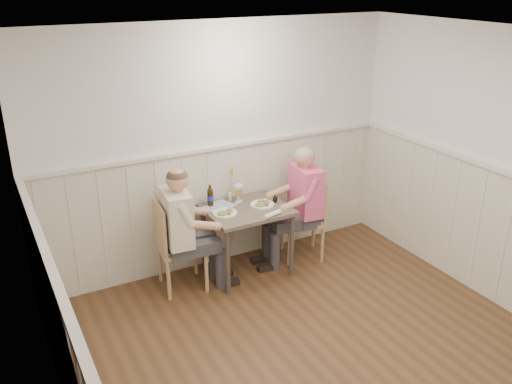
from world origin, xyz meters
The scene contains 16 objects.
ground_plane centered at (0.00, 0.00, 0.00)m, with size 4.50×4.50×0.00m, color #4A311E.
room_shell centered at (0.00, 0.00, 1.52)m, with size 4.04×4.54×2.60m.
wainscot centered at (0.00, 0.69, 0.69)m, with size 4.00×4.49×1.34m.
dining_table centered at (0.11, 1.84, 0.64)m, with size 0.84×0.70×0.75m.
chair_right centered at (0.87, 1.84, 0.50)m, with size 0.55×0.55×0.92m.
chair_left centered at (-0.67, 1.89, 0.52)m, with size 0.49×0.49×0.95m.
man_in_pink centered at (0.77, 1.81, 0.56)m, with size 0.65×0.45×1.34m.
diner_cream centered at (-0.63, 1.81, 0.56)m, with size 0.65×0.45×1.34m.
plate_man centered at (0.27, 1.82, 0.77)m, with size 0.25×0.25×0.06m.
plate_diner centered at (-0.17, 1.80, 0.77)m, with size 0.25×0.25×0.06m.
beer_glass_a centered at (0.11, 2.03, 0.88)m, with size 0.08×0.08×0.19m.
beer_glass_b centered at (0.09, 2.01, 0.88)m, with size 0.08×0.08×0.19m.
beer_bottle centered at (-0.20, 2.07, 0.85)m, with size 0.07×0.07×0.23m.
rolled_napkin centered at (0.23, 1.53, 0.77)m, with size 0.22×0.10×0.05m.
grass_vase centered at (0.05, 2.11, 0.93)m, with size 0.05×0.05×0.40m.
gingham_mat centered at (-0.14, 2.00, 0.75)m, with size 0.38×0.34×0.01m.
Camera 1 is at (-2.23, -2.71, 3.02)m, focal length 38.00 mm.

